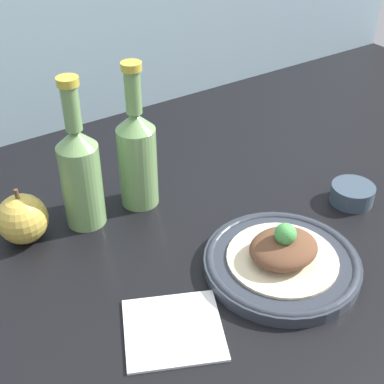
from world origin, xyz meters
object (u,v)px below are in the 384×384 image
apple (22,219)px  dipping_bowl (350,193)px  cider_bottle_left (80,172)px  cider_bottle_right (137,154)px  plated_food (283,250)px  plate (282,263)px

apple → dipping_bowl: size_ratio=1.27×
cider_bottle_left → cider_bottle_right: size_ratio=1.00×
plated_food → plate: bearing=180.0°
dipping_bowl → cider_bottle_right: bearing=146.9°
cider_bottle_left → dipping_bowl: bearing=-26.1°
cider_bottle_left → cider_bottle_right: same height
plate → cider_bottle_left: cider_bottle_left is taller
plated_food → cider_bottle_left: cider_bottle_left is taller
plate → plated_food: (0.00, 0.00, 2.48)cm
cider_bottle_left → apple: cider_bottle_left is taller
plate → dipping_bowl: (21.19, 6.49, 0.47)cm
plate → dipping_bowl: size_ratio=3.10×
cider_bottle_left → apple: 11.31cm
cider_bottle_right → cider_bottle_left: bearing=180.0°
apple → cider_bottle_right: bearing=-2.9°
plate → dipping_bowl: 22.17cm
plated_food → dipping_bowl: (21.19, 6.49, -2.01)cm
apple → dipping_bowl: 54.22cm
cider_bottle_right → dipping_bowl: size_ratio=3.39×
plated_food → apple: apple is taller
dipping_bowl → cider_bottle_left: bearing=153.9°
plate → apple: apple is taller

